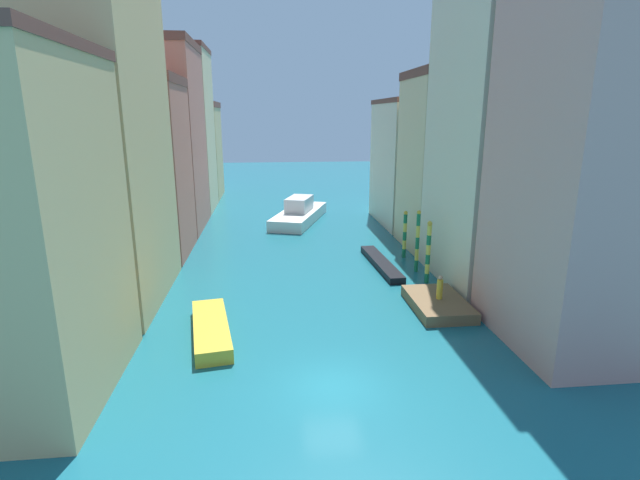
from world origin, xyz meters
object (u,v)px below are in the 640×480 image
mooring_pole_1 (417,241)px  vaporetto_white (299,213)px  mooring_pole_0 (428,252)px  person_on_dock (440,288)px  gondola_black (381,263)px  waterfront_dock (438,304)px  motorboat_0 (211,329)px  mooring_pole_2 (405,234)px

mooring_pole_1 → vaporetto_white: 19.85m
mooring_pole_0 → person_on_dock: bearing=-99.4°
gondola_black → waterfront_dock: bearing=-80.2°
person_on_dock → gondola_black: person_on_dock is taller
person_on_dock → motorboat_0: bearing=-170.3°
mooring_pole_0 → mooring_pole_1: mooring_pole_1 is taller
mooring_pole_2 → motorboat_0: 19.18m
mooring_pole_2 → motorboat_0: (-14.04, -12.97, -1.61)m
vaporetto_white → gondola_black: vaporetto_white is taller
vaporetto_white → motorboat_0: (-6.44, -27.61, -0.50)m
waterfront_dock → motorboat_0: size_ratio=0.75×
mooring_pole_0 → gondola_black: (-2.28, 3.98, -1.99)m
mooring_pole_2 → motorboat_0: mooring_pole_2 is taller
waterfront_dock → vaporetto_white: (-6.67, 25.36, 0.55)m
mooring_pole_1 → vaporetto_white: size_ratio=0.38×
vaporetto_white → person_on_dock: bearing=-75.1°
mooring_pole_0 → mooring_pole_2: 6.17m
waterfront_dock → person_on_dock: (0.06, 0.01, 0.99)m
person_on_dock → mooring_pole_0: 4.71m
mooring_pole_0 → mooring_pole_1: 2.49m
mooring_pole_0 → vaporetto_white: mooring_pole_0 is taller
mooring_pole_1 → mooring_pole_2: (0.11, 3.68, -0.38)m
motorboat_0 → mooring_pole_1: bearing=33.7°
person_on_dock → vaporetto_white: bearing=104.9°
person_on_dock → vaporetto_white: size_ratio=0.12×
mooring_pole_1 → person_on_dock: bearing=-96.2°
person_on_dock → mooring_pole_0: size_ratio=0.33×
person_on_dock → mooring_pole_0: (0.75, 4.55, 0.92)m
person_on_dock → vaporetto_white: 26.24m
mooring_pole_2 → person_on_dock: bearing=-94.7°
mooring_pole_1 → vaporetto_white: (-7.49, 18.32, -1.49)m
gondola_black → motorboat_0: bearing=-137.1°
vaporetto_white → motorboat_0: size_ratio=1.79×
person_on_dock → mooring_pole_0: bearing=80.6°
waterfront_dock → vaporetto_white: 26.23m
person_on_dock → gondola_black: (-1.53, 8.54, -1.07)m
mooring_pole_0 → mooring_pole_1: bearing=89.7°
gondola_black → motorboat_0: (-11.64, -10.80, 0.13)m
waterfront_dock → mooring_pole_0: 5.01m
waterfront_dock → person_on_dock: size_ratio=3.53×
mooring_pole_0 → mooring_pole_2: bearing=88.9°
mooring_pole_0 → mooring_pole_1: (0.01, 2.48, 0.12)m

